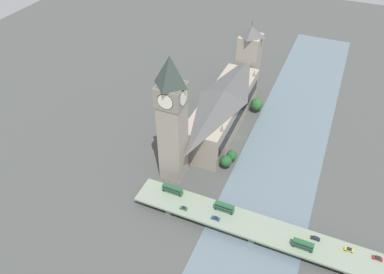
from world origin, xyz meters
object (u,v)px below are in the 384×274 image
car_southbound_lead (349,250)px  double_decker_bus_lead (303,245)px  parliament_hall (223,109)px  clock_tower (172,117)px  car_northbound_tail (184,208)px  double_decker_bus_mid (173,189)px  car_southbound_mid (378,258)px  road_bridge (255,228)px  victoria_tower (249,58)px  double_decker_bus_rear (224,207)px  car_northbound_mid (216,218)px  car_northbound_lead (316,238)px

car_southbound_lead → double_decker_bus_lead: bearing=19.4°
parliament_hall → clock_tower: bearing=79.2°
double_decker_bus_lead → car_northbound_tail: 61.81m
double_decker_bus_mid → car_southbound_lead: (-92.80, 0.22, -1.93)m
clock_tower → car_southbound_mid: bearing=170.7°
road_bridge → car_northbound_tail: car_northbound_tail is taller
victoria_tower → double_decker_bus_rear: size_ratio=5.15×
clock_tower → victoria_tower: clock_tower is taller
victoria_tower → parliament_hall: bearing=90.1°
double_decker_bus_mid → car_northbound_mid: bearing=164.5°
parliament_hall → road_bridge: parliament_hall is taller
double_decker_bus_rear → car_southbound_lead: (-62.54, -0.62, -2.04)m
double_decker_bus_lead → car_southbound_mid: (-33.38, -7.75, -1.86)m
car_northbound_lead → car_southbound_mid: car_northbound_lead is taller
car_southbound_mid → clock_tower: bearing=-9.3°
parliament_hall → car_northbound_lead: 105.73m
victoria_tower → car_southbound_lead: (-90.24, 131.92, -18.77)m
parliament_hall → clock_tower: (10.63, 55.65, 27.59)m
clock_tower → car_southbound_lead: size_ratio=19.48×
car_southbound_lead → double_decker_bus_mid: bearing=-0.1°
car_northbound_lead → double_decker_bus_rear: bearing=1.1°
double_decker_bus_mid → car_northbound_tail: size_ratio=2.97×
double_decker_bus_lead → double_decker_bus_rear: (41.89, -6.64, 0.19)m
double_decker_bus_lead → road_bridge: bearing=-8.3°
double_decker_bus_rear → car_southbound_lead: size_ratio=2.62×
car_northbound_mid → car_southbound_lead: bearing=-173.3°
car_northbound_mid → car_northbound_tail: car_northbound_mid is taller
double_decker_bus_rear → car_northbound_lead: size_ratio=2.42×
car_northbound_lead → car_northbound_tail: (66.83, 8.19, -0.00)m
double_decker_bus_mid → car_northbound_mid: 29.22m
car_northbound_lead → car_southbound_mid: size_ratio=1.01×
car_southbound_lead → car_southbound_mid: bearing=-177.8°
victoria_tower → car_southbound_mid: victoria_tower is taller
double_decker_bus_mid → road_bridge: bearing=175.3°
road_bridge → car_northbound_lead: (-28.94, -4.03, 1.78)m
car_northbound_lead → victoria_tower: bearing=-60.5°
clock_tower → double_decker_bus_rear: clock_tower is taller
double_decker_bus_rear → car_northbound_tail: (19.89, 7.31, -2.06)m
double_decker_bus_rear → car_northbound_mid: bearing=72.8°
victoria_tower → road_bridge: (-45.70, 135.70, -20.57)m
car_northbound_lead → car_northbound_tail: car_northbound_lead is taller
double_decker_bus_rear → car_southbound_mid: (-75.27, -1.11, -2.05)m
double_decker_bus_lead → car_northbound_mid: (44.04, 0.31, -1.84)m
car_northbound_tail → car_southbound_lead: (-82.44, -7.93, 0.02)m
double_decker_bus_rear → double_decker_bus_mid: bearing=-1.6°
clock_tower → road_bridge: clock_tower is taller
road_bridge → double_decker_bus_rear: double_decker_bus_rear is taller
car_southbound_mid → car_northbound_lead: bearing=0.5°
parliament_hall → car_northbound_lead: bearing=135.0°
double_decker_bus_lead → double_decker_bus_rear: bearing=-9.0°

